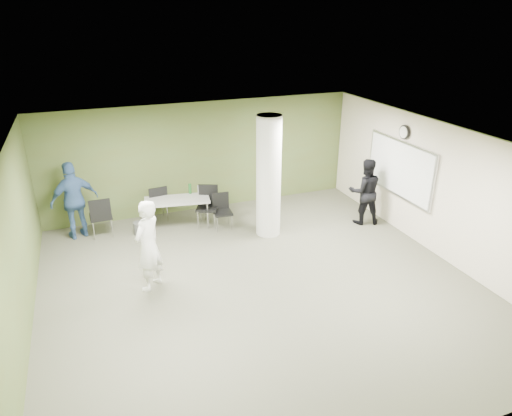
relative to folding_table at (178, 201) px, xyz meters
name	(u,v)px	position (x,y,z in m)	size (l,w,h in m)	color
floor	(260,285)	(0.88, -3.09, -0.67)	(8.00, 8.00, 0.00)	#4D4C3D
ceiling	(260,143)	(0.88, -3.09, 2.13)	(8.00, 8.00, 0.00)	white
wall_back	(202,157)	(0.88, 0.91, 0.73)	(8.00, 0.02, 2.80)	#525A2A
wall_left	(13,259)	(-3.12, -3.09, 0.73)	(0.02, 8.00, 2.80)	#525A2A
wall_right_cream	(438,190)	(4.88, -3.09, 0.73)	(0.02, 8.00, 2.80)	beige
column	(269,177)	(1.88, -1.09, 0.73)	(0.56, 0.56, 2.80)	silver
whiteboard	(399,168)	(4.80, -1.89, 0.83)	(0.05, 2.30, 1.30)	silver
wall_clock	(404,132)	(4.80, -1.89, 1.68)	(0.06, 0.32, 0.32)	black
folding_table	(178,201)	(0.00, 0.00, 0.00)	(1.61, 0.90, 0.97)	#989792
wastebasket	(139,228)	(-0.96, -0.06, -0.53)	(0.26, 0.26, 0.30)	#4C4C4C
chair_back_left	(101,214)	(-1.76, 0.10, -0.10)	(0.49, 0.49, 0.98)	black
chair_back_right	(157,201)	(-0.41, 0.47, -0.12)	(0.52, 0.52, 0.94)	black
chair_table_left	(208,202)	(0.70, -0.13, -0.10)	(0.65, 0.65, 0.99)	black
chair_table_right	(222,208)	(0.97, -0.39, -0.18)	(0.45, 0.45, 0.85)	black
woman_white	(148,246)	(-1.05, -2.42, 0.21)	(0.65, 0.42, 1.77)	white
man_black	(365,192)	(4.28, -1.39, 0.15)	(0.80, 0.62, 1.64)	black
man_blue	(75,200)	(-2.27, 0.31, 0.23)	(1.06, 0.44, 1.81)	#38598D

